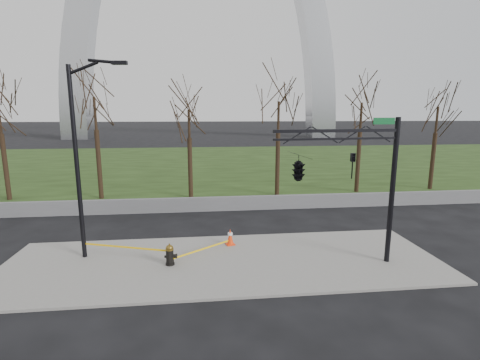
{
  "coord_description": "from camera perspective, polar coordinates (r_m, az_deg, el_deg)",
  "views": [
    {
      "loc": [
        -0.87,
        -13.72,
        6.15
      ],
      "look_at": [
        0.9,
        2.0,
        3.12
      ],
      "focal_mm": 26.28,
      "sensor_mm": 36.0,
      "label": 1
    }
  ],
  "objects": [
    {
      "name": "tree_row",
      "position": [
        25.83,
        -8.15,
        5.67
      ],
      "size": [
        42.71,
        4.0,
        7.75
      ],
      "color": "black",
      "rests_on": "ground"
    },
    {
      "name": "street_light",
      "position": [
        15.6,
        -24.39,
        4.51
      ],
      "size": [
        2.38,
        0.5,
        8.21
      ],
      "rotation": [
        0.0,
        0.0,
        -0.13
      ],
      "color": "black",
      "rests_on": "ground"
    },
    {
      "name": "caution_tape",
      "position": [
        15.51,
        -12.65,
        -10.74
      ],
      "size": [
        6.31,
        1.94,
        0.45
      ],
      "color": "yellow",
      "rests_on": "ground"
    },
    {
      "name": "guardrail",
      "position": [
        22.47,
        -4.0,
        -3.89
      ],
      "size": [
        60.0,
        0.3,
        0.9
      ],
      "primitive_type": "cube",
      "color": "#59595B",
      "rests_on": "ground"
    },
    {
      "name": "grass_strip",
      "position": [
        44.15,
        -5.24,
        2.82
      ],
      "size": [
        120.0,
        40.0,
        0.06
      ],
      "primitive_type": "cube",
      "color": "#1E3011",
      "rests_on": "ground"
    },
    {
      "name": "sidewalk",
      "position": [
        15.04,
        -2.62,
        -13.11
      ],
      "size": [
        18.0,
        6.0,
        0.1
      ],
      "primitive_type": "cube",
      "color": "gray",
      "rests_on": "ground"
    },
    {
      "name": "traffic_cone",
      "position": [
        16.56,
        -1.6,
        -9.23
      ],
      "size": [
        0.47,
        0.47,
        0.75
      ],
      "rotation": [
        0.0,
        0.0,
        0.27
      ],
      "color": "#FF3C0D",
      "rests_on": "sidewalk"
    },
    {
      "name": "traffic_signal_mast",
      "position": [
        13.52,
        12.49,
        2.05
      ],
      "size": [
        5.09,
        2.52,
        6.0
      ],
      "rotation": [
        0.0,
        0.0,
        0.09
      ],
      "color": "black",
      "rests_on": "ground"
    },
    {
      "name": "ground",
      "position": [
        15.06,
        -2.62,
        -13.29
      ],
      "size": [
        500.0,
        500.0,
        0.0
      ],
      "primitive_type": "plane",
      "color": "black",
      "rests_on": "ground"
    },
    {
      "name": "fire_hydrant",
      "position": [
        14.75,
        -11.28,
        -11.86
      ],
      "size": [
        0.56,
        0.36,
        0.9
      ],
      "rotation": [
        0.0,
        0.0,
        -0.15
      ],
      "color": "black",
      "rests_on": "sidewalk"
    }
  ]
}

